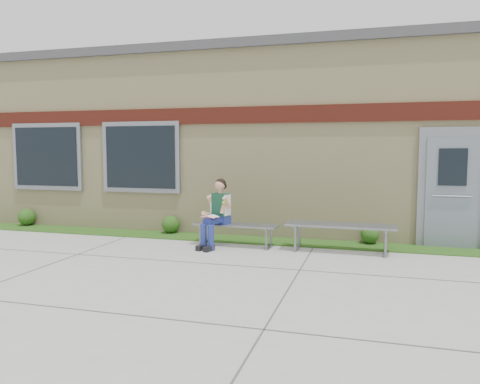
% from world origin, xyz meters
% --- Properties ---
extents(ground, '(80.00, 80.00, 0.00)m').
position_xyz_m(ground, '(0.00, 0.00, 0.00)').
color(ground, '#9E9E99').
rests_on(ground, ground).
extents(grass_strip, '(16.00, 0.80, 0.02)m').
position_xyz_m(grass_strip, '(0.00, 2.60, 0.01)').
color(grass_strip, '#214713').
rests_on(grass_strip, ground).
extents(school_building, '(16.20, 6.22, 4.20)m').
position_xyz_m(school_building, '(-0.00, 5.99, 2.10)').
color(school_building, beige).
rests_on(school_building, ground).
extents(bench_left, '(1.68, 0.53, 0.43)m').
position_xyz_m(bench_left, '(-0.48, 2.00, 0.33)').
color(bench_left, slate).
rests_on(bench_left, ground).
extents(bench_right, '(2.00, 0.59, 0.52)m').
position_xyz_m(bench_right, '(1.52, 2.00, 0.40)').
color(bench_right, slate).
rests_on(bench_right, ground).
extents(girl, '(0.53, 0.85, 1.32)m').
position_xyz_m(girl, '(-0.81, 1.80, 0.68)').
color(girl, navy).
rests_on(girl, ground).
extents(shrub_west, '(0.41, 0.41, 0.41)m').
position_xyz_m(shrub_west, '(-6.08, 2.85, 0.22)').
color(shrub_west, '#214713').
rests_on(shrub_west, grass_strip).
extents(shrub_mid, '(0.39, 0.39, 0.39)m').
position_xyz_m(shrub_mid, '(-2.24, 2.85, 0.21)').
color(shrub_mid, '#214713').
rests_on(shrub_mid, grass_strip).
extents(shrub_east, '(0.35, 0.35, 0.35)m').
position_xyz_m(shrub_east, '(2.04, 2.85, 0.19)').
color(shrub_east, '#214713').
rests_on(shrub_east, grass_strip).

